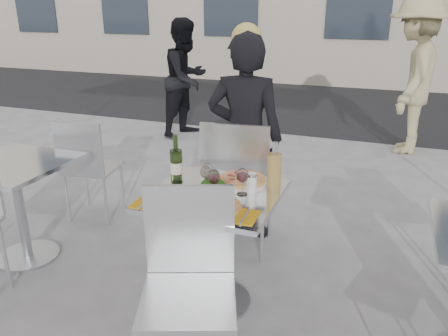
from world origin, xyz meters
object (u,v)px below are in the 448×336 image
(chair_far, at_px, (238,178))
(napkin_left, at_px, (151,203))
(pizza_near, at_px, (210,206))
(napkin_right, at_px, (239,216))
(woman_diner, at_px, (245,139))
(wineglass_white_b, at_px, (207,171))
(main_table, at_px, (215,226))
(wineglass_white_a, at_px, (206,173))
(chair_near, at_px, (189,271))
(sugar_shaker, at_px, (251,182))
(pedestrian_b, at_px, (413,77))
(wineglass_red_b, at_px, (242,176))
(pizza_far, at_px, (242,180))
(side_chair_lfar, at_px, (87,162))
(carafe, at_px, (274,171))
(wine_bottle, at_px, (176,164))
(wineglass_red_a, at_px, (214,178))
(side_table_left, at_px, (17,190))
(salad_plate, at_px, (213,187))
(pedestrian_a, at_px, (186,78))

(chair_far, relative_size, napkin_left, 5.14)
(pizza_near, xyz_separation_m, napkin_right, (0.18, -0.03, -0.01))
(woman_diner, bearing_deg, wineglass_white_b, 86.38)
(main_table, relative_size, wineglass_white_a, 4.76)
(chair_near, relative_size, sugar_shaker, 8.97)
(main_table, xyz_separation_m, wineglass_white_a, (-0.06, 0.02, 0.32))
(pedestrian_b, bearing_deg, chair_far, -13.92)
(wineglass_red_b, bearing_deg, napkin_left, -145.58)
(pizza_near, distance_m, wineglass_white_b, 0.29)
(pizza_far, bearing_deg, napkin_right, -73.21)
(chair_far, height_order, side_chair_lfar, chair_far)
(carafe, distance_m, napkin_left, 0.72)
(wineglass_white_a, xyz_separation_m, napkin_left, (-0.21, -0.27, -0.11))
(wine_bottle, bearing_deg, napkin_right, -31.52)
(main_table, height_order, side_chair_lfar, side_chair_lfar)
(side_chair_lfar, bearing_deg, napkin_right, 141.00)
(wineglass_white_b, xyz_separation_m, wineglass_red_a, (0.08, -0.08, 0.00))
(chair_near, xyz_separation_m, wineglass_white_a, (-0.14, 0.54, 0.29))
(pedestrian_b, bearing_deg, wineglass_white_b, -10.93)
(pizza_far, relative_size, wineglass_red_b, 2.03)
(wineglass_white_a, bearing_deg, side_table_left, -179.27)
(pizza_far, height_order, wineglass_white_a, wineglass_white_a)
(pizza_far, bearing_deg, wineglass_white_b, -133.51)
(carafe, bearing_deg, sugar_shaker, -153.51)
(main_table, relative_size, wineglass_white_b, 4.76)
(chair_near, height_order, side_chair_lfar, chair_near)
(wineglass_red_a, bearing_deg, wineglass_red_b, 27.90)
(salad_plate, bearing_deg, wineglass_red_b, 15.39)
(pizza_far, height_order, sugar_shaker, sugar_shaker)
(pizza_far, height_order, napkin_left, pizza_far)
(wineglass_red_a, height_order, napkin_right, wineglass_red_a)
(side_table_left, distance_m, napkin_left, 1.27)
(salad_plate, distance_m, wine_bottle, 0.30)
(chair_far, distance_m, woman_diner, 0.39)
(wine_bottle, distance_m, wineglass_red_a, 0.32)
(pedestrian_a, distance_m, wineglass_red_a, 3.99)
(wineglass_red_a, height_order, wineglass_red_b, same)
(chair_near, bearing_deg, wine_bottle, 99.27)
(wineglass_white_a, bearing_deg, napkin_left, -127.90)
(side_table_left, distance_m, pedestrian_a, 3.53)
(pedestrian_b, distance_m, sugar_shaker, 3.79)
(salad_plate, bearing_deg, side_table_left, 179.77)
(pedestrian_a, xyz_separation_m, pedestrian_b, (2.95, 0.28, 0.14))
(sugar_shaker, height_order, napkin_right, sugar_shaker)
(chair_far, distance_m, napkin_right, 0.91)
(carafe, distance_m, wineglass_red_b, 0.19)
(pedestrian_a, height_order, salad_plate, pedestrian_a)
(salad_plate, bearing_deg, side_chair_lfar, 154.04)
(pedestrian_a, bearing_deg, main_table, -138.42)
(side_chair_lfar, relative_size, pizza_far, 2.81)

